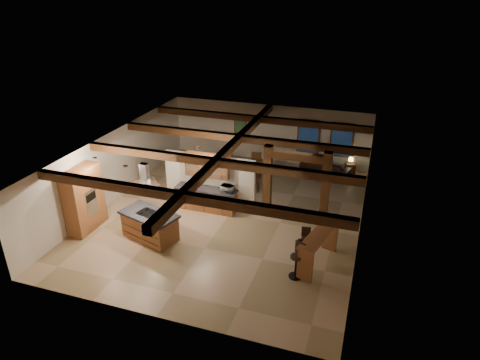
% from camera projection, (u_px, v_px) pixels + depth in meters
% --- Properties ---
extents(ground, '(12.00, 12.00, 0.00)m').
position_uv_depth(ground, '(229.00, 214.00, 16.94)').
color(ground, tan).
rests_on(ground, ground).
extents(room_walls, '(12.00, 12.00, 12.00)m').
position_uv_depth(room_walls, '(229.00, 173.00, 16.19)').
color(room_walls, beige).
rests_on(room_walls, ground).
extents(ceiling_beams, '(10.00, 12.00, 0.28)m').
position_uv_depth(ceiling_beams, '(228.00, 149.00, 15.77)').
color(ceiling_beams, '#38200E').
rests_on(ceiling_beams, room_walls).
extents(timber_posts, '(2.50, 0.30, 2.90)m').
position_uv_depth(timber_posts, '(296.00, 177.00, 15.91)').
color(timber_posts, '#38200E').
rests_on(timber_posts, ground).
extents(partition_wall, '(3.80, 0.18, 2.20)m').
position_uv_depth(partition_wall, '(210.00, 181.00, 17.19)').
color(partition_wall, beige).
rests_on(partition_wall, ground).
extents(pantry_cabinet, '(0.67, 1.60, 2.40)m').
position_uv_depth(pantry_cabinet, '(84.00, 199.00, 15.53)').
color(pantry_cabinet, brown).
rests_on(pantry_cabinet, ground).
extents(back_counter, '(2.50, 0.66, 0.94)m').
position_uv_depth(back_counter, '(206.00, 199.00, 17.12)').
color(back_counter, brown).
rests_on(back_counter, ground).
extents(upper_display_cabinet, '(1.80, 0.36, 0.95)m').
position_uv_depth(upper_display_cabinet, '(207.00, 165.00, 16.71)').
color(upper_display_cabinet, brown).
rests_on(upper_display_cabinet, partition_wall).
extents(range_hood, '(1.10, 1.10, 1.40)m').
position_uv_depth(range_hood, '(147.00, 194.00, 14.65)').
color(range_hood, silver).
rests_on(range_hood, room_walls).
extents(back_windows, '(2.70, 0.07, 1.70)m').
position_uv_depth(back_windows, '(325.00, 138.00, 20.60)').
color(back_windows, '#38200E').
rests_on(back_windows, room_walls).
extents(framed_art, '(0.65, 0.05, 0.85)m').
position_uv_depth(framed_art, '(240.00, 126.00, 21.75)').
color(framed_art, '#38200E').
rests_on(framed_art, room_walls).
extents(recessed_cans, '(3.16, 2.46, 0.03)m').
position_uv_depth(recessed_cans, '(141.00, 157.00, 14.79)').
color(recessed_cans, silver).
rests_on(recessed_cans, room_walls).
extents(kitchen_island, '(2.29, 1.65, 1.02)m').
position_uv_depth(kitchen_island, '(150.00, 225.00, 15.19)').
color(kitchen_island, brown).
rests_on(kitchen_island, ground).
extents(dining_table, '(1.80, 1.36, 0.56)m').
position_uv_depth(dining_table, '(239.00, 177.00, 19.51)').
color(dining_table, '#431910').
rests_on(dining_table, ground).
extents(sofa, '(2.48, 1.45, 0.68)m').
position_uv_depth(sofa, '(325.00, 168.00, 20.30)').
color(sofa, black).
rests_on(sofa, ground).
extents(microwave, '(0.53, 0.41, 0.27)m').
position_uv_depth(microwave, '(227.00, 189.00, 16.61)').
color(microwave, silver).
rests_on(microwave, back_counter).
extents(bar_counter, '(1.10, 2.28, 1.16)m').
position_uv_depth(bar_counter, '(319.00, 244.00, 13.66)').
color(bar_counter, brown).
rests_on(bar_counter, ground).
extents(side_table, '(0.55, 0.55, 0.53)m').
position_uv_depth(side_table, '(350.00, 169.00, 20.40)').
color(side_table, '#38200E').
rests_on(side_table, ground).
extents(table_lamp, '(0.25, 0.25, 0.30)m').
position_uv_depth(table_lamp, '(351.00, 159.00, 20.20)').
color(table_lamp, black).
rests_on(table_lamp, side_table).
extents(bar_stool_a, '(0.45, 0.46, 1.19)m').
position_uv_depth(bar_stool_a, '(297.00, 260.00, 13.15)').
color(bar_stool_a, black).
rests_on(bar_stool_a, ground).
extents(bar_stool_b, '(0.41, 0.43, 1.14)m').
position_uv_depth(bar_stool_b, '(303.00, 257.00, 13.37)').
color(bar_stool_b, black).
rests_on(bar_stool_b, ground).
extents(bar_stool_c, '(0.36, 0.37, 1.02)m').
position_uv_depth(bar_stool_c, '(305.00, 242.00, 14.23)').
color(bar_stool_c, black).
rests_on(bar_stool_c, ground).
extents(dining_chairs, '(2.35, 2.35, 1.29)m').
position_uv_depth(dining_chairs, '(239.00, 169.00, 19.35)').
color(dining_chairs, '#38200E').
rests_on(dining_chairs, ground).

